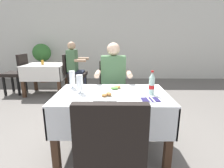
% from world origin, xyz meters
% --- Properties ---
extents(ground_plane, '(11.00, 11.00, 0.00)m').
position_xyz_m(ground_plane, '(0.00, 0.00, 0.00)').
color(ground_plane, '#66605B').
extents(back_wall, '(11.00, 0.12, 2.71)m').
position_xyz_m(back_wall, '(0.00, 4.11, 1.36)').
color(back_wall, silver).
rests_on(back_wall, ground).
extents(main_dining_table, '(1.22, 0.78, 0.73)m').
position_xyz_m(main_dining_table, '(0.05, 0.06, 0.56)').
color(main_dining_table, white).
rests_on(main_dining_table, ground).
extents(chair_far_diner_seat, '(0.44, 0.50, 0.97)m').
position_xyz_m(chair_far_diner_seat, '(0.05, 0.84, 0.55)').
color(chair_far_diner_seat, black).
rests_on(chair_far_diner_seat, ground).
extents(chair_near_camera_side, '(0.44, 0.50, 0.97)m').
position_xyz_m(chair_near_camera_side, '(0.05, -0.72, 0.55)').
color(chair_near_camera_side, black).
rests_on(chair_near_camera_side, ground).
extents(seated_diner_far, '(0.50, 0.46, 1.26)m').
position_xyz_m(seated_diner_far, '(0.07, 0.74, 0.71)').
color(seated_diner_far, '#282D42').
rests_on(seated_diner_far, ground).
extents(plate_near_camera, '(0.22, 0.22, 0.05)m').
position_xyz_m(plate_near_camera, '(-0.01, -0.07, 0.74)').
color(plate_near_camera, white).
rests_on(plate_near_camera, main_dining_table).
extents(plate_far_diner, '(0.26, 0.26, 0.04)m').
position_xyz_m(plate_far_diner, '(0.08, 0.19, 0.74)').
color(plate_far_diner, white).
rests_on(plate_far_diner, main_dining_table).
extents(beer_glass_left, '(0.07, 0.07, 0.20)m').
position_xyz_m(beer_glass_left, '(-0.30, 0.07, 0.84)').
color(beer_glass_left, white).
rests_on(beer_glass_left, main_dining_table).
extents(beer_glass_middle, '(0.07, 0.07, 0.21)m').
position_xyz_m(beer_glass_middle, '(-0.43, 0.27, 0.84)').
color(beer_glass_middle, white).
rests_on(beer_glass_middle, main_dining_table).
extents(cola_bottle_primary, '(0.06, 0.06, 0.26)m').
position_xyz_m(cola_bottle_primary, '(0.48, 0.02, 0.84)').
color(cola_bottle_primary, silver).
rests_on(cola_bottle_primary, main_dining_table).
extents(napkin_cutlery_set, '(0.18, 0.19, 0.01)m').
position_xyz_m(napkin_cutlery_set, '(0.43, -0.15, 0.73)').
color(napkin_cutlery_set, '#231E4C').
rests_on(napkin_cutlery_set, main_dining_table).
extents(background_dining_table, '(0.95, 0.73, 0.73)m').
position_xyz_m(background_dining_table, '(-1.59, 2.34, 0.54)').
color(background_dining_table, white).
rests_on(background_dining_table, ground).
extents(background_chair_left, '(0.50, 0.44, 0.97)m').
position_xyz_m(background_chair_left, '(-2.27, 2.34, 0.55)').
color(background_chair_left, black).
rests_on(background_chair_left, ground).
extents(background_chair_right, '(0.50, 0.44, 0.97)m').
position_xyz_m(background_chair_right, '(-0.90, 2.34, 0.55)').
color(background_chair_right, black).
rests_on(background_chair_right, ground).
extents(background_patron, '(0.46, 0.50, 1.26)m').
position_xyz_m(background_patron, '(-0.86, 2.34, 0.71)').
color(background_patron, '#282D42').
rests_on(background_patron, ground).
extents(background_table_tumbler, '(0.06, 0.06, 0.11)m').
position_xyz_m(background_table_tumbler, '(-1.61, 2.29, 0.78)').
color(background_table_tumbler, '#C68928').
rests_on(background_table_tumbler, background_dining_table).
extents(potted_plant_corner, '(0.55, 0.55, 1.19)m').
position_xyz_m(potted_plant_corner, '(-2.14, 3.58, 0.80)').
color(potted_plant_corner, brown).
rests_on(potted_plant_corner, ground).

